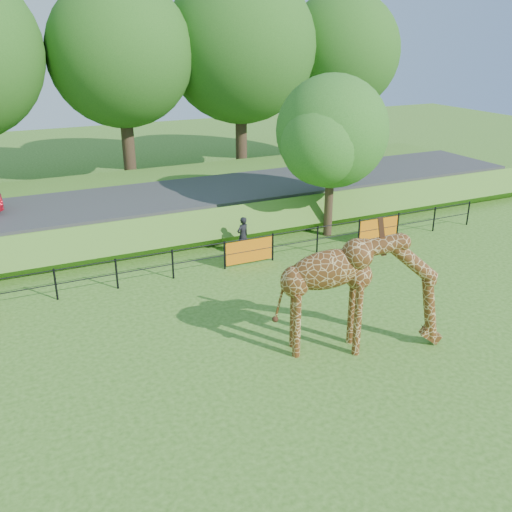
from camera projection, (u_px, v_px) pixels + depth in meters
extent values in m
plane|color=#356419|center=(277.00, 399.00, 13.76)|extent=(90.00, 90.00, 0.00)
cube|color=#356419|center=(123.00, 207.00, 26.51)|extent=(40.00, 9.00, 1.30)
cube|color=#313134|center=(129.00, 200.00, 24.99)|extent=(40.00, 5.00, 0.12)
imported|color=black|center=(243.00, 236.00, 22.44)|extent=(0.65, 0.53, 1.53)
cylinder|color=#2F2315|center=(329.00, 199.00, 24.24)|extent=(0.36, 0.36, 3.20)
sphere|color=#28601A|center=(332.00, 131.00, 23.18)|extent=(4.60, 4.60, 4.60)
sphere|color=#28601A|center=(346.00, 138.00, 24.39)|extent=(3.45, 3.45, 3.45)
sphere|color=#28601A|center=(321.00, 145.00, 22.36)|extent=(3.22, 3.22, 3.22)
cylinder|color=#2F2315|center=(128.00, 141.00, 32.08)|extent=(0.70, 0.70, 5.00)
sphere|color=#1E4F15|center=(121.00, 53.00, 30.37)|extent=(7.80, 7.80, 7.80)
cylinder|color=#2F2315|center=(241.00, 132.00, 34.90)|extent=(0.70, 0.70, 5.00)
sphere|color=#1E4F15|center=(240.00, 46.00, 33.08)|extent=(8.80, 8.80, 8.80)
cylinder|color=#2F2315|center=(337.00, 124.00, 37.71)|extent=(0.70, 0.70, 5.00)
sphere|color=#1E4F15|center=(341.00, 52.00, 36.04)|extent=(7.40, 7.40, 7.40)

